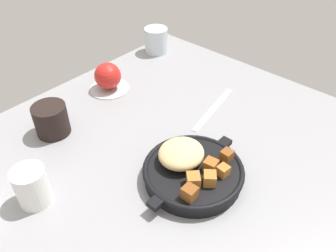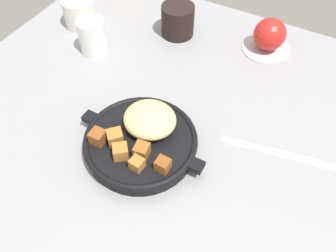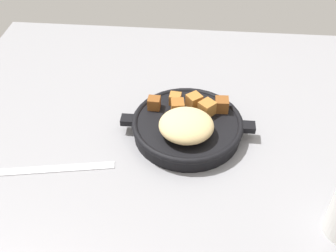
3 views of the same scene
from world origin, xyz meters
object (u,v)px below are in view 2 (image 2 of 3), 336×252
object	(u,v)px
red_apple	(270,34)
white_creamer_pitcher	(92,36)
butter_knife	(278,153)
coffee_mug_dark	(178,20)
cast_iron_skillet	(142,139)
ceramic_mug_white	(80,12)

from	to	relation	value
red_apple	white_creamer_pitcher	bearing A→B (deg)	-150.86
white_creamer_pitcher	red_apple	bearing A→B (deg)	29.14
red_apple	butter_knife	world-z (taller)	red_apple
red_apple	coffee_mug_dark	distance (cm)	22.46
butter_knife	red_apple	bearing A→B (deg)	102.70
cast_iron_skillet	ceramic_mug_white	distance (cm)	43.21
cast_iron_skillet	butter_knife	xyz separation A→B (cm)	(23.35, 11.05, -2.40)
ceramic_mug_white	white_creamer_pitcher	bearing A→B (deg)	-37.25
white_creamer_pitcher	ceramic_mug_white	bearing A→B (deg)	142.75
red_apple	ceramic_mug_white	bearing A→B (deg)	-163.56
butter_knife	coffee_mug_dark	distance (cm)	41.73
cast_iron_skillet	coffee_mug_dark	world-z (taller)	coffee_mug_dark
red_apple	butter_knife	distance (cm)	31.35
coffee_mug_dark	ceramic_mug_white	bearing A→B (deg)	-159.92
butter_knife	ceramic_mug_white	bearing A→B (deg)	154.95
red_apple	coffee_mug_dark	bearing A→B (deg)	-167.63
white_creamer_pitcher	coffee_mug_dark	bearing A→B (deg)	46.88
butter_knife	cast_iron_skillet	bearing A→B (deg)	-165.01
cast_iron_skillet	red_apple	xyz separation A→B (cm)	(11.19, 39.64, 1.84)
cast_iron_skillet	white_creamer_pitcher	size ratio (longest dim) A/B	3.09
ceramic_mug_white	coffee_mug_dark	bearing A→B (deg)	20.08
coffee_mug_dark	white_creamer_pitcher	distance (cm)	21.26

